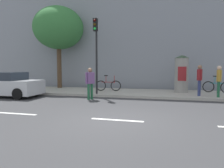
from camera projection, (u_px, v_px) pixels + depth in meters
ground_plane at (117, 120)px, 6.88m from camera, size 80.00×80.00×0.00m
sidewalk_curb at (140, 93)px, 13.64m from camera, size 36.00×4.00×0.15m
lane_markings at (117, 120)px, 6.88m from camera, size 25.80×0.16×0.01m
building_backdrop at (147, 20)px, 18.01m from camera, size 36.00×5.00×11.90m
traffic_light at (96, 44)px, 12.30m from camera, size 0.24×0.45×4.53m
poster_column at (181, 73)px, 13.32m from camera, size 0.94×0.94×2.43m
street_tree at (59, 28)px, 16.12m from camera, size 3.92×3.92×6.40m
pedestrian_in_red_top at (90, 81)px, 11.22m from camera, size 0.43×0.58×1.75m
pedestrian_in_dark_shirt at (200, 78)px, 11.66m from camera, size 0.35×0.57×1.76m
pedestrian_with_bag at (219, 79)px, 11.15m from camera, size 0.33×0.60×1.72m
bicycle_leaning at (108, 85)px, 14.19m from camera, size 1.76×0.32×1.09m
bicycle_upright at (217, 87)px, 13.17m from camera, size 1.72×0.54×1.09m
parked_car_dark at (7, 85)px, 12.38m from camera, size 4.11×1.93×1.49m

